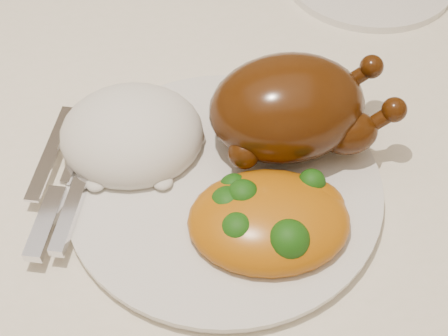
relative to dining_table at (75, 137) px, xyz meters
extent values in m
cube|color=brown|center=(0.00, 0.00, 0.07)|extent=(1.60, 0.90, 0.04)
cube|color=white|center=(0.00, 0.00, 0.10)|extent=(1.72, 1.02, 0.01)
cylinder|color=white|center=(0.16, -0.18, 0.11)|extent=(0.32, 0.32, 0.01)
ellipsoid|color=#4A2508|center=(0.22, -0.14, 0.16)|extent=(0.15, 0.11, 0.09)
ellipsoid|color=#4A2508|center=(0.21, -0.14, 0.18)|extent=(0.07, 0.05, 0.04)
ellipsoid|color=#4A2508|center=(0.27, -0.16, 0.14)|extent=(0.05, 0.04, 0.04)
sphere|color=#4A2508|center=(0.30, -0.16, 0.16)|extent=(0.02, 0.02, 0.02)
ellipsoid|color=#4A2508|center=(0.26, -0.11, 0.14)|extent=(0.05, 0.04, 0.04)
sphere|color=#4A2508|center=(0.30, -0.10, 0.16)|extent=(0.02, 0.02, 0.02)
sphere|color=#4A2508|center=(0.17, -0.17, 0.14)|extent=(0.03, 0.03, 0.03)
sphere|color=#4A2508|center=(0.17, -0.11, 0.14)|extent=(0.03, 0.03, 0.03)
ellipsoid|color=white|center=(0.08, -0.12, 0.13)|extent=(0.14, 0.13, 0.07)
ellipsoid|color=#B96D0B|center=(0.19, -0.23, 0.12)|extent=(0.14, 0.12, 0.05)
ellipsoid|color=#B96D0B|center=(0.22, -0.22, 0.12)|extent=(0.06, 0.05, 0.03)
ellipsoid|color=#103E0A|center=(0.16, -0.24, 0.14)|extent=(0.03, 0.03, 0.02)
ellipsoid|color=#103E0A|center=(0.15, -0.22, 0.13)|extent=(0.03, 0.03, 0.03)
ellipsoid|color=#103E0A|center=(0.23, -0.20, 0.13)|extent=(0.02, 0.02, 0.02)
ellipsoid|color=#103E0A|center=(0.20, -0.26, 0.14)|extent=(0.03, 0.03, 0.03)
ellipsoid|color=#103E0A|center=(0.17, -0.21, 0.14)|extent=(0.03, 0.03, 0.02)
ellipsoid|color=#103E0A|center=(0.16, -0.20, 0.13)|extent=(0.03, 0.03, 0.02)
cube|color=silver|center=(0.00, -0.13, 0.12)|extent=(0.04, 0.11, 0.00)
cube|color=silver|center=(0.00, -0.21, 0.12)|extent=(0.03, 0.07, 0.01)
cube|color=silver|center=(0.02, -0.20, 0.12)|extent=(0.03, 0.08, 0.01)
cube|color=silver|center=(0.02, -0.13, 0.12)|extent=(0.03, 0.08, 0.00)
camera|label=1|loc=(0.11, -0.52, 0.54)|focal=50.00mm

